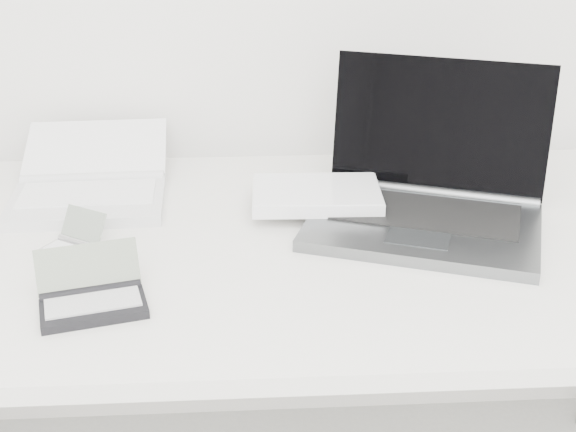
{
  "coord_description": "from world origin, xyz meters",
  "views": [
    {
      "loc": [
        -0.1,
        0.31,
        1.35
      ],
      "look_at": [
        -0.03,
        1.51,
        0.79
      ],
      "focal_mm": 50.0,
      "sensor_mm": 36.0,
      "label": 1
    }
  ],
  "objects": [
    {
      "name": "netbook_open_white",
      "position": [
        -0.4,
        1.75,
        0.75
      ],
      "size": [
        0.3,
        0.37,
        0.09
      ],
      "rotation": [
        0.0,
        0.0,
        0.04
      ],
      "color": "silver",
      "rests_on": "desk"
    },
    {
      "name": "desk",
      "position": [
        0.0,
        1.55,
        0.68
      ],
      "size": [
        1.6,
        0.8,
        0.73
      ],
      "color": "white",
      "rests_on": "ground"
    },
    {
      "name": "laptop_large",
      "position": [
        0.19,
        1.61,
        0.77
      ],
      "size": [
        0.55,
        0.44,
        0.27
      ],
      "rotation": [
        0.0,
        0.0,
        -0.35
      ],
      "color": "#5C5F62",
      "rests_on": "desk"
    },
    {
      "name": "pda_silver",
      "position": [
        -0.39,
        1.52,
        0.74
      ],
      "size": [
        0.12,
        0.12,
        0.06
      ],
      "rotation": [
        0.0,
        0.0,
        -0.56
      ],
      "color": "silver",
      "rests_on": "desk"
    },
    {
      "name": "palmtop_charcoal",
      "position": [
        -0.33,
        1.34,
        0.75
      ],
      "size": [
        0.18,
        0.15,
        0.08
      ],
      "rotation": [
        0.0,
        0.0,
        0.24
      ],
      "color": "black",
      "rests_on": "desk"
    }
  ]
}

